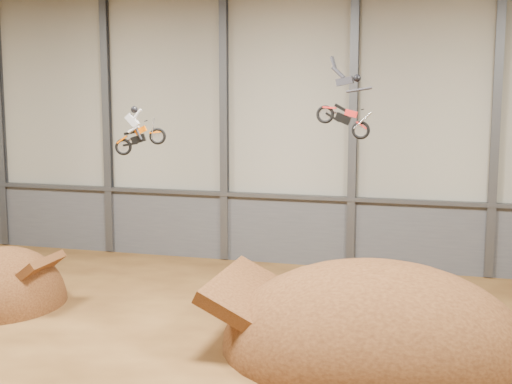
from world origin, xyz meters
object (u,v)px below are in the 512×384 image
at_px(landing_ramp, 374,350).
at_px(fmx_rider_b, 340,98).
at_px(takeoff_ramp, 5,305).
at_px(fmx_rider_a, 143,126).

height_order(landing_ramp, fmx_rider_b, fmx_rider_b).
distance_m(takeoff_ramp, fmx_rider_a, 10.53).
bearing_deg(fmx_rider_a, landing_ramp, -14.68).
relative_size(takeoff_ramp, landing_ramp, 0.53).
distance_m(takeoff_ramp, landing_ramp, 15.63).
xyz_separation_m(landing_ramp, fmx_rider_b, (-1.58, 1.49, 8.73)).
xyz_separation_m(takeoff_ramp, fmx_rider_b, (14.01, 0.45, 8.73)).
xyz_separation_m(takeoff_ramp, fmx_rider_a, (7.05, -1.18, 7.72)).
xyz_separation_m(takeoff_ramp, landing_ramp, (15.59, -1.04, 0.00)).
bearing_deg(takeoff_ramp, fmx_rider_a, -9.49).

